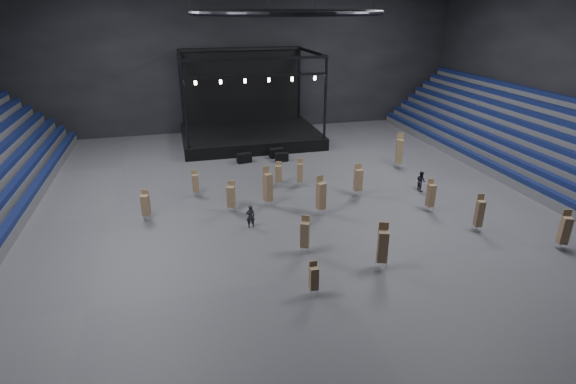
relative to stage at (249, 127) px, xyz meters
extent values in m
plane|color=#454447|center=(0.00, -16.24, -1.45)|extent=(50.00, 50.00, 0.00)
cube|color=black|center=(0.00, 4.76, 7.55)|extent=(50.00, 0.20, 18.00)
cube|color=black|center=(0.00, -37.24, 7.55)|extent=(50.00, 0.20, 18.00)
cube|color=#0D173A|center=(-18.12, -16.24, -0.50)|extent=(0.59, 40.00, 0.40)
cube|color=#525254|center=(21.40, -16.24, -1.08)|extent=(7.20, 40.00, 0.75)
cube|color=#0D173A|center=(18.12, -16.24, -0.50)|extent=(0.59, 40.00, 0.40)
cube|color=#525254|center=(21.85, -16.24, -0.70)|extent=(6.30, 40.00, 1.50)
cube|color=#0D173A|center=(19.02, -16.24, 0.25)|extent=(0.59, 40.00, 0.40)
cube|color=#525254|center=(22.30, -16.24, -0.33)|extent=(5.40, 40.00, 2.25)
cube|color=#0D173A|center=(19.91, -16.24, 1.00)|extent=(0.59, 40.00, 0.40)
cube|color=#525254|center=(22.75, -16.24, 0.05)|extent=(4.50, 40.00, 3.00)
cube|color=#0D173A|center=(20.82, -16.24, 1.75)|extent=(0.59, 40.00, 0.40)
cube|color=#525254|center=(23.20, -16.24, 0.42)|extent=(3.60, 40.00, 3.75)
cube|color=#0D173A|center=(21.71, -16.24, 2.50)|extent=(0.59, 40.00, 0.40)
cube|color=#525254|center=(23.65, -16.24, 0.80)|extent=(2.70, 40.00, 4.50)
cube|color=#0D173A|center=(22.61, -16.24, 3.25)|extent=(0.59, 40.00, 0.40)
cube|color=#525254|center=(24.10, -16.24, 1.17)|extent=(1.80, 40.00, 5.25)
cube|color=#0D173A|center=(23.52, -16.24, 4.00)|extent=(0.59, 40.00, 0.40)
cube|color=#525254|center=(24.55, -16.24, 1.55)|extent=(0.90, 40.00, 6.00)
cube|color=#0D173A|center=(24.41, -16.24, 4.75)|extent=(0.59, 40.00, 0.40)
cube|color=black|center=(0.00, -0.74, -0.85)|extent=(14.00, 10.00, 1.20)
cube|color=black|center=(0.00, 4.06, 3.75)|extent=(13.30, 0.30, 8.00)
cylinder|color=black|center=(-6.60, -5.34, 3.65)|extent=(0.24, 0.24, 7.80)
cylinder|color=black|center=(-6.60, 3.86, 3.65)|extent=(0.24, 0.24, 7.80)
cylinder|color=black|center=(6.60, -5.34, 3.65)|extent=(0.24, 0.24, 7.80)
cylinder|color=black|center=(6.60, 3.86, 3.65)|extent=(0.24, 0.24, 7.80)
cube|color=black|center=(0.00, -5.34, 7.55)|extent=(13.40, 0.25, 0.25)
cube|color=black|center=(0.00, 3.86, 7.55)|extent=(13.40, 0.25, 0.25)
cube|color=black|center=(0.00, -5.34, 6.05)|extent=(13.40, 0.20, 0.20)
cylinder|color=white|center=(-5.50, -5.34, 5.65)|extent=(0.24, 0.24, 0.35)
cylinder|color=white|center=(-3.30, -5.34, 5.65)|extent=(0.24, 0.24, 0.35)
cylinder|color=white|center=(-1.10, -5.34, 5.65)|extent=(0.24, 0.24, 0.35)
cylinder|color=white|center=(1.10, -5.34, 5.65)|extent=(0.24, 0.24, 0.35)
cylinder|color=white|center=(3.30, -5.34, 5.65)|extent=(0.24, 0.24, 0.35)
cylinder|color=white|center=(5.50, -5.34, 5.65)|extent=(0.24, 0.24, 0.35)
torus|color=black|center=(0.00, -16.24, 11.55)|extent=(12.30, 12.30, 0.30)
cube|color=black|center=(-1.72, -7.18, -1.01)|extent=(1.41, 0.87, 0.88)
cube|color=black|center=(1.50, -6.47, -1.01)|extent=(1.41, 0.85, 0.89)
cube|color=black|center=(1.70, -7.67, -1.06)|extent=(1.19, 0.61, 0.78)
cylinder|color=silver|center=(11.10, -12.21, -1.22)|extent=(0.03, 0.03, 0.45)
cylinder|color=silver|center=(11.10, -11.78, -1.22)|extent=(0.03, 0.03, 0.45)
cylinder|color=silver|center=(11.54, -12.21, -1.22)|extent=(0.03, 0.03, 0.45)
cylinder|color=silver|center=(11.54, -11.78, -1.22)|extent=(0.03, 0.03, 0.45)
cube|color=#967E53|center=(11.32, -12.00, 0.08)|extent=(0.71, 0.71, 2.15)
cube|color=#967E53|center=(11.40, -11.79, 1.11)|extent=(0.51, 0.26, 1.18)
cylinder|color=silver|center=(10.42, -24.46, -1.27)|extent=(0.03, 0.03, 0.37)
cylinder|color=silver|center=(10.42, -24.11, -1.27)|extent=(0.03, 0.03, 0.37)
cylinder|color=silver|center=(10.77, -24.46, -1.27)|extent=(0.03, 0.03, 0.37)
cylinder|color=silver|center=(10.77, -24.11, -1.27)|extent=(0.03, 0.03, 0.37)
cube|color=#967E53|center=(10.59, -24.29, -0.21)|extent=(0.52, 0.52, 1.74)
cube|color=#967E53|center=(10.63, -24.11, 0.61)|extent=(0.43, 0.14, 0.96)
cylinder|color=silver|center=(-4.49, -17.71, -1.24)|extent=(0.03, 0.03, 0.42)
cylinder|color=silver|center=(-4.49, -17.31, -1.24)|extent=(0.03, 0.03, 0.42)
cylinder|color=silver|center=(-4.09, -17.71, -1.24)|extent=(0.03, 0.03, 0.42)
cylinder|color=silver|center=(-4.09, -17.31, -1.24)|extent=(0.03, 0.03, 0.42)
cube|color=#967E53|center=(-4.29, -17.51, -0.28)|extent=(0.66, 0.66, 1.50)
cube|color=#967E53|center=(-4.21, -17.32, 0.42)|extent=(0.47, 0.24, 0.82)
cylinder|color=silver|center=(-0.19, -13.83, -1.25)|extent=(0.03, 0.03, 0.40)
cylinder|color=silver|center=(-0.19, -13.45, -1.25)|extent=(0.03, 0.03, 0.40)
cylinder|color=silver|center=(0.19, -13.83, -1.25)|extent=(0.03, 0.03, 0.40)
cylinder|color=silver|center=(0.19, -13.45, -1.25)|extent=(0.03, 0.03, 0.40)
cube|color=#967E53|center=(0.00, -13.64, -0.38)|extent=(0.64, 0.64, 1.33)
cube|color=#967E53|center=(0.08, -13.46, 0.23)|extent=(0.44, 0.25, 0.73)
cylinder|color=silver|center=(-6.68, -14.20, -1.27)|extent=(0.03, 0.03, 0.35)
cylinder|color=silver|center=(-6.68, -13.87, -1.27)|extent=(0.03, 0.03, 0.35)
cylinder|color=silver|center=(-6.35, -14.20, -1.27)|extent=(0.03, 0.03, 0.35)
cylinder|color=silver|center=(-6.35, -13.87, -1.27)|extent=(0.03, 0.03, 0.35)
cube|color=#967E53|center=(-6.52, -14.04, -0.41)|extent=(0.49, 0.49, 1.38)
cube|color=#967E53|center=(-6.55, -13.86, 0.23)|extent=(0.41, 0.12, 0.76)
cylinder|color=silver|center=(1.52, -14.13, -1.27)|extent=(0.03, 0.03, 0.35)
cylinder|color=silver|center=(1.52, -13.80, -1.27)|extent=(0.03, 0.03, 0.35)
cylinder|color=silver|center=(1.85, -14.13, -1.27)|extent=(0.03, 0.03, 0.35)
cylinder|color=silver|center=(1.85, -13.80, -1.27)|extent=(0.03, 0.03, 0.35)
cube|color=#967E53|center=(1.69, -13.96, -0.34)|extent=(0.55, 0.55, 1.52)
cube|color=#967E53|center=(1.75, -13.80, 0.37)|extent=(0.39, 0.20, 0.84)
cylinder|color=silver|center=(9.02, -21.02, -1.26)|extent=(0.03, 0.03, 0.39)
cylinder|color=silver|center=(9.02, -20.65, -1.26)|extent=(0.03, 0.03, 0.39)
cylinder|color=silver|center=(9.39, -21.02, -1.26)|extent=(0.03, 0.03, 0.39)
cylinder|color=silver|center=(9.39, -20.65, -1.26)|extent=(0.03, 0.03, 0.39)
cube|color=#967E53|center=(9.21, -20.84, -0.25)|extent=(0.48, 0.48, 1.62)
cube|color=#967E53|center=(9.20, -20.64, 0.51)|extent=(0.45, 0.07, 0.89)
cylinder|color=silver|center=(13.80, -27.73, -1.24)|extent=(0.03, 0.03, 0.41)
cylinder|color=silver|center=(13.80, -27.34, -1.24)|extent=(0.03, 0.03, 0.41)
cylinder|color=silver|center=(14.20, -27.73, -1.24)|extent=(0.03, 0.03, 0.41)
cylinder|color=silver|center=(14.20, -27.34, -1.24)|extent=(0.03, 0.03, 0.41)
cube|color=#967E53|center=(14.00, -27.53, -0.20)|extent=(0.63, 0.63, 1.68)
cube|color=#967E53|center=(14.07, -27.34, 0.59)|extent=(0.47, 0.22, 0.92)
cylinder|color=silver|center=(1.43, -19.64, -1.23)|extent=(0.03, 0.03, 0.44)
cylinder|color=silver|center=(1.43, -19.22, -1.23)|extent=(0.03, 0.03, 0.44)
cylinder|color=silver|center=(1.85, -19.64, -1.23)|extent=(0.03, 0.03, 0.44)
cylinder|color=silver|center=(1.85, -19.22, -1.23)|extent=(0.03, 0.03, 0.44)
cube|color=#967E53|center=(1.64, -19.43, -0.06)|extent=(0.63, 0.63, 1.90)
cube|color=#967E53|center=(1.59, -19.22, 0.84)|extent=(0.51, 0.18, 1.05)
cylinder|color=silver|center=(5.18, -17.21, -1.23)|extent=(0.03, 0.03, 0.44)
cylinder|color=silver|center=(5.18, -16.79, -1.23)|extent=(0.03, 0.03, 0.44)
cylinder|color=silver|center=(5.60, -17.21, -1.23)|extent=(0.03, 0.03, 0.44)
cylinder|color=silver|center=(5.60, -16.79, -1.23)|extent=(0.03, 0.03, 0.44)
cube|color=#967E53|center=(5.39, -17.00, -0.17)|extent=(0.54, 0.54, 1.67)
cube|color=#967E53|center=(5.38, -16.78, 0.61)|extent=(0.51, 0.08, 0.92)
cylinder|color=silver|center=(-1.81, -17.40, -1.23)|extent=(0.03, 0.03, 0.44)
cylinder|color=silver|center=(-1.81, -16.99, -1.23)|extent=(0.03, 0.03, 0.44)
cylinder|color=silver|center=(-1.39, -17.40, -1.23)|extent=(0.03, 0.03, 0.44)
cylinder|color=silver|center=(-1.39, -16.99, -1.23)|extent=(0.03, 0.03, 0.44)
cube|color=#967E53|center=(-1.60, -17.19, 0.01)|extent=(0.69, 0.69, 2.04)
cube|color=#967E53|center=(-1.69, -16.99, 0.98)|extent=(0.49, 0.26, 1.12)
cylinder|color=silver|center=(-1.09, -24.34, -1.24)|extent=(0.03, 0.03, 0.41)
cylinder|color=silver|center=(-1.09, -23.95, -1.24)|extent=(0.03, 0.03, 0.41)
cylinder|color=silver|center=(-0.70, -24.34, -1.24)|extent=(0.03, 0.03, 0.41)
cylinder|color=silver|center=(-0.70, -23.95, -1.24)|extent=(0.03, 0.03, 0.41)
cube|color=#967E53|center=(-0.90, -24.14, -0.27)|extent=(0.65, 0.65, 1.54)
cube|color=#967E53|center=(-0.81, -23.95, 0.45)|extent=(0.46, 0.25, 0.85)
cylinder|color=silver|center=(-10.19, -17.66, -1.24)|extent=(0.03, 0.03, 0.42)
cylinder|color=silver|center=(-10.19, -17.26, -1.24)|extent=(0.03, 0.03, 0.42)
cylinder|color=silver|center=(-9.80, -17.66, -1.24)|extent=(0.03, 0.03, 0.42)
cylinder|color=silver|center=(-9.80, -17.26, -1.24)|extent=(0.03, 0.03, 0.42)
cube|color=#967E53|center=(-9.99, -17.46, -0.32)|extent=(0.59, 0.59, 1.43)
cube|color=#967E53|center=(-9.95, -17.26, 0.35)|extent=(0.48, 0.16, 0.79)
cylinder|color=silver|center=(-1.80, -28.40, -1.28)|extent=(0.03, 0.03, 0.35)
cylinder|color=silver|center=(-1.80, -28.07, -1.28)|extent=(0.03, 0.03, 0.35)
cylinder|color=silver|center=(-1.46, -28.40, -1.28)|extent=(0.03, 0.03, 0.35)
cylinder|color=silver|center=(-1.46, -28.07, -1.28)|extent=(0.03, 0.03, 0.35)
cube|color=#967E53|center=(-1.63, -28.24, -0.49)|extent=(0.43, 0.43, 1.22)
cube|color=#967E53|center=(-1.63, -28.06, 0.07)|extent=(0.40, 0.06, 0.67)
cylinder|color=silver|center=(2.50, -27.02, -1.22)|extent=(0.03, 0.03, 0.46)
cylinder|color=silver|center=(2.50, -26.59, -1.22)|extent=(0.03, 0.03, 0.46)
cylinder|color=silver|center=(2.93, -27.02, -1.22)|extent=(0.03, 0.03, 0.46)
cylinder|color=silver|center=(2.93, -26.59, -1.22)|extent=(0.03, 0.03, 0.46)
cube|color=#967E53|center=(2.71, -26.81, -0.09)|extent=(0.69, 0.69, 1.82)
cube|color=#967E53|center=(2.79, -26.59, 0.77)|extent=(0.52, 0.23, 1.00)
imported|color=black|center=(-3.40, -20.17, -0.66)|extent=(0.59, 0.40, 1.57)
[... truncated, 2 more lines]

